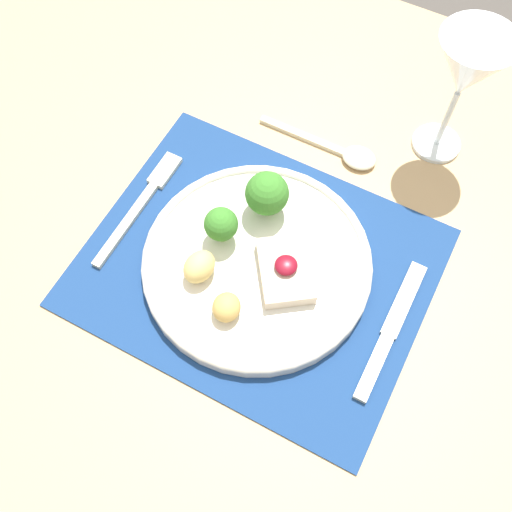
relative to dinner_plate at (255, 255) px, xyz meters
The scene contains 8 objects.
ground_plane 0.74m from the dinner_plate, 47.92° to the right, with size 8.00×8.00×0.00m, color #4C4742.
dining_table 0.10m from the dinner_plate, 47.92° to the right, with size 1.39×1.08×0.72m.
placemat 0.02m from the dinner_plate, 47.92° to the right, with size 0.42×0.34×0.00m, color navy.
dinner_plate is the anchor object (origin of this frame).
fork 0.17m from the dinner_plate, behind, with size 0.02×0.19×0.01m.
knife 0.19m from the dinner_plate, ahead, with size 0.02×0.19×0.01m.
spoon 0.21m from the dinner_plate, 81.55° to the left, with size 0.18×0.04×0.01m.
wine_glass_near 0.34m from the dinner_plate, 63.93° to the left, with size 0.09×0.09×0.19m.
Camera 1 is at (0.15, -0.29, 1.40)m, focal length 42.00 mm.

